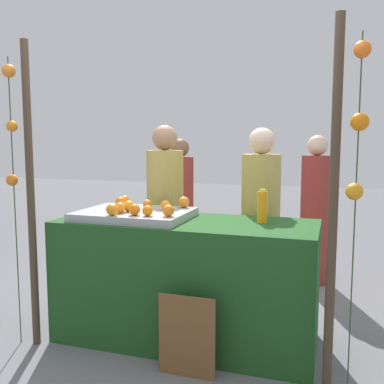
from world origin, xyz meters
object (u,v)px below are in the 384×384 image
Objects in this scene: stall_counter at (186,281)px; vendor_left at (165,223)px; chalkboard_sign at (187,337)px; orange_0 at (120,208)px; orange_1 at (121,202)px; vendor_right at (260,231)px; juice_bottle at (262,207)px.

vendor_left reaches higher than stall_counter.
vendor_left is at bearing 117.70° from chalkboard_sign.
orange_0 is 0.93× the size of orange_1.
chalkboard_sign is at bearing -104.32° from vendor_right.
vendor_right is at bearing 75.68° from chalkboard_sign.
juice_bottle reaches higher than orange_1.
orange_1 is 1.20m from vendor_right.
chalkboard_sign is 1.25m from vendor_right.
stall_counter is 0.75m from orange_0.
chalkboard_sign is 0.34× the size of vendor_right.
juice_bottle is 0.15× the size of vendor_left.
juice_bottle is 0.58m from vendor_right.
vendor_right is (0.28, 1.11, 0.50)m from chalkboard_sign.
vendor_left is at bearing 123.61° from stall_counter.
vendor_left is at bearing 151.93° from juice_bottle.
vendor_left is 1.02× the size of vendor_right.
orange_0 is 1.23m from vendor_right.
orange_1 is 0.62m from vendor_left.
chalkboard_sign is 1.37m from vendor_left.
orange_0 is 0.15× the size of chalkboard_sign.
orange_0 reaches higher than chalkboard_sign.
juice_bottle reaches higher than orange_0.
juice_bottle is at bearing 58.47° from chalkboard_sign.
stall_counter is 7.85× the size of juice_bottle.
orange_1 is at bearing -107.99° from vendor_left.
vendor_right is (0.93, 0.76, -0.27)m from orange_0.
vendor_right is (0.87, -0.02, -0.01)m from vendor_left.
vendor_right reaches higher than juice_bottle.
vendor_right reaches higher than orange_0.
chalkboard_sign is at bearing -28.44° from orange_0.
vendor_right is (0.47, 0.60, 0.30)m from stall_counter.
stall_counter is 0.81m from juice_bottle.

